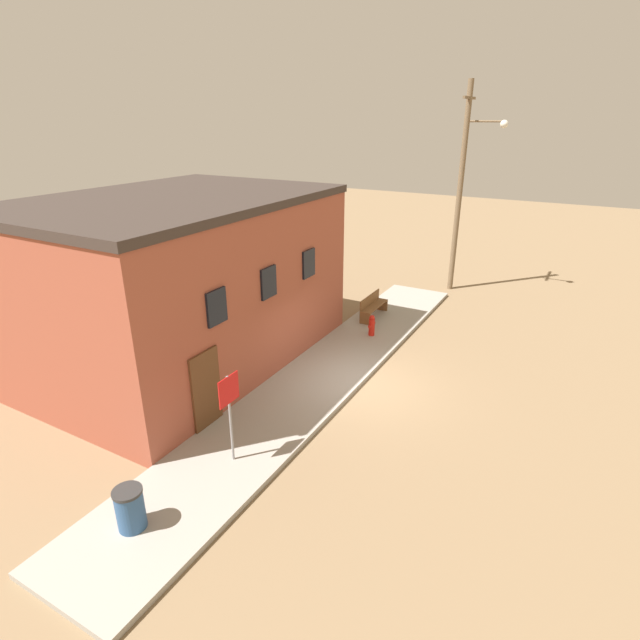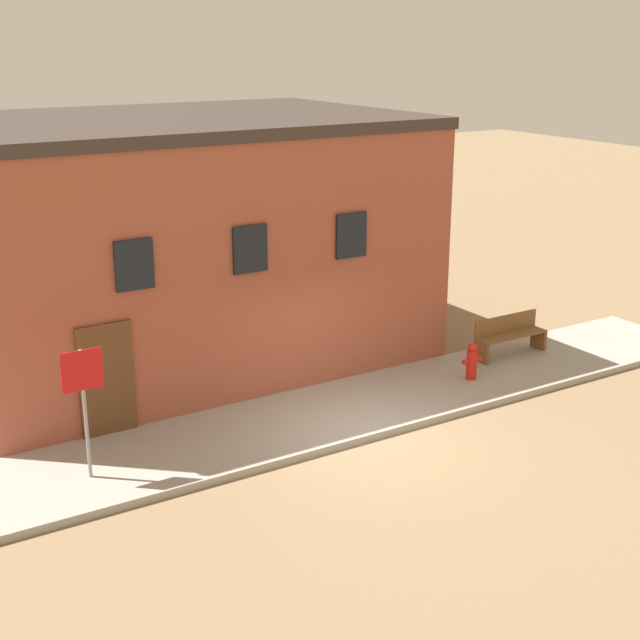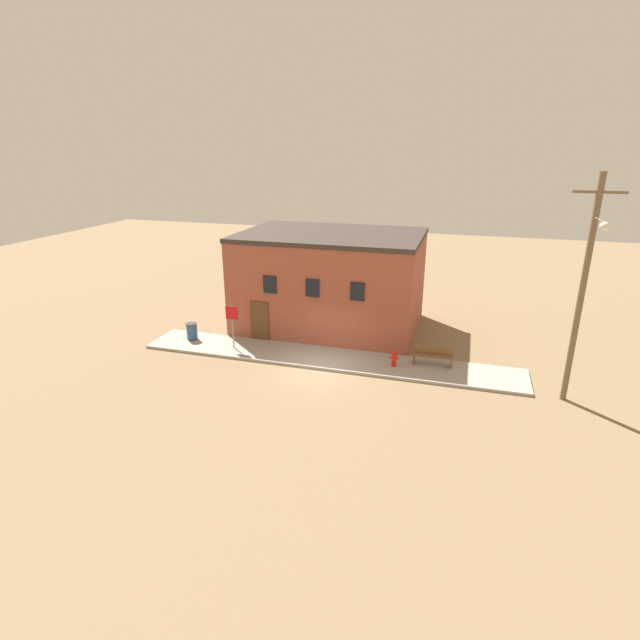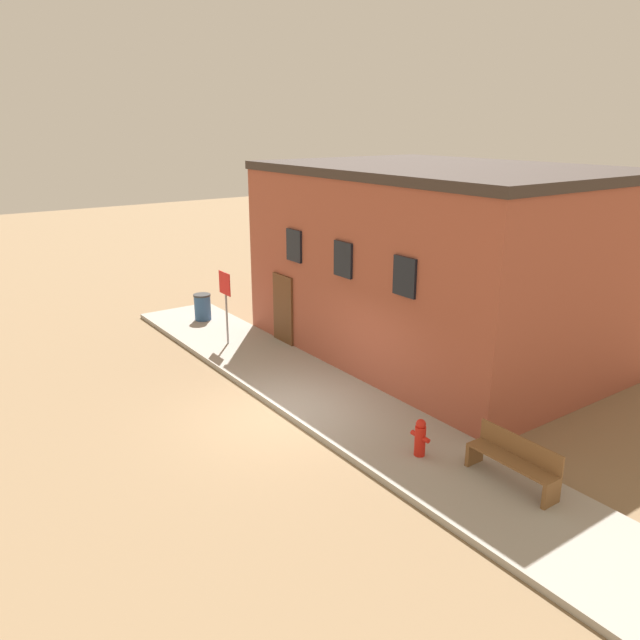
{
  "view_description": "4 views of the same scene",
  "coord_description": "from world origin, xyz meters",
  "px_view_note": "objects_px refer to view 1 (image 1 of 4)",
  "views": [
    {
      "loc": [
        -12.18,
        -5.31,
        7.56
      ],
      "look_at": [
        -0.33,
        1.29,
        2.0
      ],
      "focal_mm": 28.0,
      "sensor_mm": 36.0,
      "label": 1
    },
    {
      "loc": [
        -8.48,
        -11.92,
        6.99
      ],
      "look_at": [
        -0.33,
        1.29,
        2.0
      ],
      "focal_mm": 50.0,
      "sensor_mm": 36.0,
      "label": 2
    },
    {
      "loc": [
        6.03,
        -20.09,
        9.83
      ],
      "look_at": [
        -0.33,
        1.29,
        2.0
      ],
      "focal_mm": 28.0,
      "sensor_mm": 36.0,
      "label": 3
    },
    {
      "loc": [
        11.13,
        -6.84,
        6.45
      ],
      "look_at": [
        -0.33,
        1.29,
        2.0
      ],
      "focal_mm": 35.0,
      "sensor_mm": 36.0,
      "label": 4
    }
  ],
  "objects_px": {
    "fire_hydrant": "(372,325)",
    "utility_pole": "(463,184)",
    "trash_bin": "(130,509)",
    "bench": "(373,306)",
    "stop_sign": "(230,403)"
  },
  "relations": [
    {
      "from": "trash_bin",
      "to": "utility_pole",
      "type": "bearing_deg",
      "value": -4.46
    },
    {
      "from": "bench",
      "to": "fire_hydrant",
      "type": "bearing_deg",
      "value": -157.53
    },
    {
      "from": "fire_hydrant",
      "to": "bench",
      "type": "xyz_separation_m",
      "value": [
        1.7,
        0.7,
        0.06
      ]
    },
    {
      "from": "stop_sign",
      "to": "fire_hydrant",
      "type": "bearing_deg",
      "value": 0.46
    },
    {
      "from": "fire_hydrant",
      "to": "utility_pole",
      "type": "relative_size",
      "value": 0.09
    },
    {
      "from": "fire_hydrant",
      "to": "bench",
      "type": "bearing_deg",
      "value": 22.47
    },
    {
      "from": "fire_hydrant",
      "to": "utility_pole",
      "type": "xyz_separation_m",
      "value": [
        7.09,
        -1.03,
        4.29
      ]
    },
    {
      "from": "stop_sign",
      "to": "trash_bin",
      "type": "height_order",
      "value": "stop_sign"
    },
    {
      "from": "utility_pole",
      "to": "stop_sign",
      "type": "bearing_deg",
      "value": 176.37
    },
    {
      "from": "fire_hydrant",
      "to": "trash_bin",
      "type": "xyz_separation_m",
      "value": [
        -10.71,
        0.36,
        0.05
      ]
    },
    {
      "from": "utility_pole",
      "to": "bench",
      "type": "bearing_deg",
      "value": 162.19
    },
    {
      "from": "utility_pole",
      "to": "fire_hydrant",
      "type": "bearing_deg",
      "value": 171.74
    },
    {
      "from": "trash_bin",
      "to": "fire_hydrant",
      "type": "bearing_deg",
      "value": -1.92
    },
    {
      "from": "stop_sign",
      "to": "bench",
      "type": "distance_m",
      "value": 9.9
    },
    {
      "from": "fire_hydrant",
      "to": "stop_sign",
      "type": "distance_m",
      "value": 8.2
    }
  ]
}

